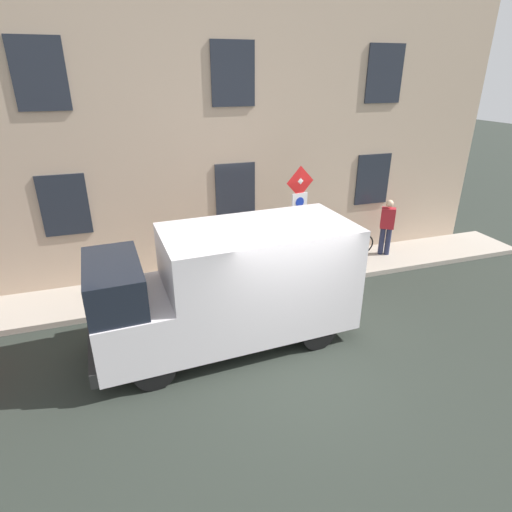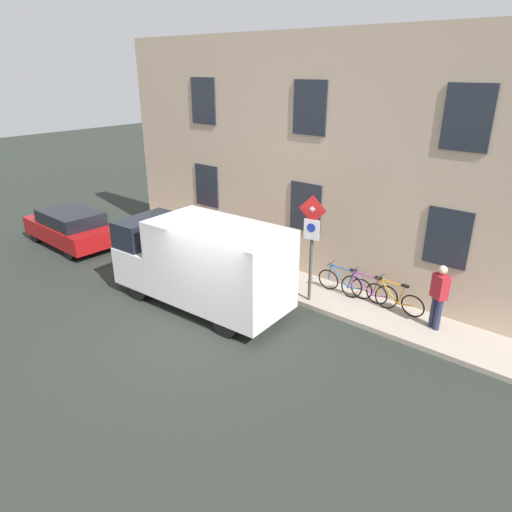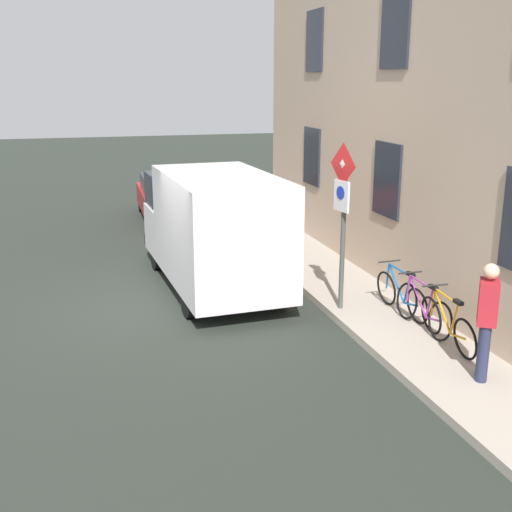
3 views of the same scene
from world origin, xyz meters
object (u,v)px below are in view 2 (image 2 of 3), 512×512
(sign_post_stacked, at_px, (312,234))
(pedestrian, at_px, (439,295))
(bicycle_orange, at_px, (394,298))
(parked_hatchback, at_px, (71,227))
(bicycle_blue, at_px, (344,283))
(delivery_van, at_px, (202,262))
(bicycle_purple, at_px, (368,290))

(sign_post_stacked, xyz_separation_m, pedestrian, (0.81, -3.29, -1.07))
(bicycle_orange, height_order, pedestrian, pedestrian)
(pedestrian, bearing_deg, parked_hatchback, 135.26)
(sign_post_stacked, xyz_separation_m, bicycle_blue, (0.97, -0.58, -1.63))
(bicycle_orange, relative_size, pedestrian, 1.00)
(sign_post_stacked, relative_size, parked_hatchback, 0.73)
(delivery_van, bearing_deg, pedestrian, -156.98)
(bicycle_orange, bearing_deg, parked_hatchback, 15.46)
(bicycle_purple, bearing_deg, delivery_van, 36.59)
(bicycle_orange, distance_m, pedestrian, 1.31)
(parked_hatchback, distance_m, bicycle_purple, 11.25)
(bicycle_blue, bearing_deg, delivery_van, 41.57)
(sign_post_stacked, height_order, pedestrian, sign_post_stacked)
(parked_hatchback, distance_m, pedestrian, 13.11)
(delivery_van, distance_m, bicycle_orange, 5.32)
(sign_post_stacked, xyz_separation_m, delivery_van, (-1.91, 2.29, -0.81))
(delivery_van, relative_size, pedestrian, 3.15)
(bicycle_purple, distance_m, pedestrian, 2.03)
(pedestrian, bearing_deg, sign_post_stacked, 137.75)
(bicycle_blue, bearing_deg, pedestrian, 173.02)
(sign_post_stacked, xyz_separation_m, parked_hatchback, (-1.76, 9.56, -1.41))
(delivery_van, relative_size, bicycle_blue, 3.17)
(sign_post_stacked, bearing_deg, delivery_van, 129.85)
(bicycle_blue, bearing_deg, bicycle_purple, 176.48)
(parked_hatchback, xyz_separation_m, bicycle_blue, (2.74, -10.14, -0.22))
(delivery_van, distance_m, bicycle_blue, 4.15)
(sign_post_stacked, distance_m, delivery_van, 3.08)
(sign_post_stacked, height_order, delivery_van, sign_post_stacked)
(bicycle_blue, bearing_deg, parked_hatchback, 11.56)
(sign_post_stacked, relative_size, bicycle_orange, 1.73)
(delivery_van, height_order, bicycle_blue, delivery_van)
(delivery_van, distance_m, parked_hatchback, 7.30)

